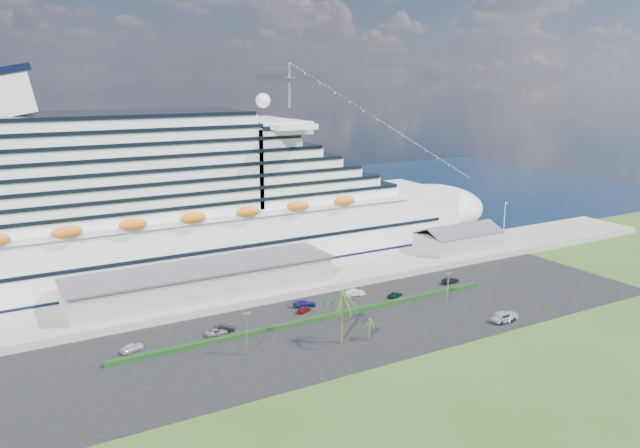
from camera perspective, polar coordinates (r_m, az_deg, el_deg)
ground at (r=124.90m, az=6.93°, el=-10.48°), size 420.00×420.00×0.00m
asphalt_lot at (r=133.11m, az=4.08°, el=-8.84°), size 140.00×38.00×0.12m
wharf at (r=156.17m, az=-1.87°, el=-5.09°), size 240.00×20.00×1.80m
water at (r=236.98m, az=-12.16°, el=0.78°), size 420.00×160.00×0.02m
cruise_ship at (r=165.61m, az=-12.46°, el=1.33°), size 191.00×38.00×54.00m
terminal_building at (r=145.47m, az=-10.65°, el=-5.02°), size 61.00×15.00×6.30m
port_shed at (r=184.32m, az=12.54°, el=-1.40°), size 24.00×12.31×7.37m
flagpole at (r=195.80m, az=16.51°, el=0.39°), size 1.08×0.16×12.00m
hedge at (r=132.91m, az=-0.03°, el=-8.60°), size 88.00×1.10×0.90m
lamp_post_left at (r=116.25m, az=-6.73°, el=-9.47°), size 1.60×0.35×8.27m
lamp_post_right at (r=140.66m, az=11.62°, el=-5.56°), size 1.60×0.35×8.27m
palm_tall at (r=119.25m, az=2.01°, el=-6.79°), size 8.82×8.82×11.13m
palm_short at (r=122.90m, az=4.57°, el=-8.97°), size 3.53×3.53×4.56m
parked_car_0 at (r=123.74m, az=-16.79°, el=-10.76°), size 4.91×3.41×1.55m
parked_car_1 at (r=128.64m, az=-8.77°, el=-9.42°), size 4.40×2.92×1.37m
parked_car_2 at (r=127.25m, az=-9.42°, el=-9.74°), size 4.52×2.26×1.23m
parked_car_3 at (r=140.27m, az=-1.45°, el=-7.27°), size 5.54×3.25×1.51m
parked_car_4 at (r=137.19m, az=-1.50°, el=-7.82°), size 3.91×2.81×1.24m
parked_car_5 at (r=147.19m, az=3.25°, el=-6.28°), size 4.88×2.78×1.52m
parked_car_6 at (r=147.22m, az=6.87°, el=-6.42°), size 4.83×3.65×1.22m
parked_car_7 at (r=158.97m, az=11.80°, el=-5.06°), size 5.25×2.59×1.47m
pickup_truck at (r=137.39m, az=16.51°, el=-8.12°), size 5.94×2.38×2.08m
boat_trailer at (r=137.60m, az=16.79°, el=-8.11°), size 6.13×4.39×1.71m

